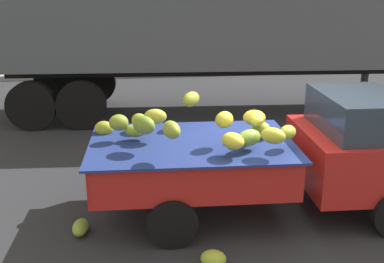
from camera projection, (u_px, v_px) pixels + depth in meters
name	position (u px, v px, depth m)	size (l,w,h in m)	color
ground	(291.00, 208.00, 6.79)	(220.00, 220.00, 0.00)	#28282B
curb_strip	(198.00, 72.00, 16.32)	(80.00, 0.80, 0.16)	gray
pickup_truck	(326.00, 151.00, 6.52)	(4.92, 1.96, 1.70)	#B21E19
semi_trailer	(234.00, 8.00, 10.98)	(12.12, 3.23, 3.95)	#4C5156
fallen_banana_bunch_near_tailgate	(81.00, 227.00, 6.09)	(0.38, 0.21, 0.18)	olive
fallen_banana_bunch_by_wheel	(213.00, 259.00, 5.38)	(0.30, 0.24, 0.20)	#9DA82E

